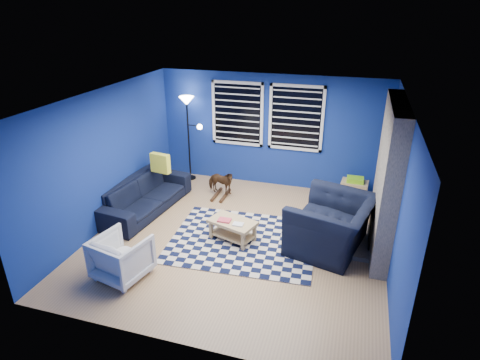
# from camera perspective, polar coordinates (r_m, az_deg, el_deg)

# --- Properties ---
(floor) EXTENTS (5.00, 5.00, 0.00)m
(floor) POSITION_cam_1_polar(r_m,az_deg,el_deg) (7.20, -0.34, -8.34)
(floor) COLOR tan
(floor) RESTS_ON ground
(ceiling) EXTENTS (5.00, 5.00, 0.00)m
(ceiling) POSITION_cam_1_polar(r_m,az_deg,el_deg) (6.24, -0.39, 11.48)
(ceiling) COLOR white
(ceiling) RESTS_ON wall_back
(wall_back) EXTENTS (5.00, 0.00, 5.00)m
(wall_back) POSITION_cam_1_polar(r_m,az_deg,el_deg) (8.90, 4.36, 6.90)
(wall_back) COLOR navy
(wall_back) RESTS_ON floor
(wall_left) EXTENTS (0.00, 5.00, 5.00)m
(wall_left) POSITION_cam_1_polar(r_m,az_deg,el_deg) (7.68, -18.54, 2.89)
(wall_left) COLOR navy
(wall_left) RESTS_ON floor
(wall_right) EXTENTS (0.00, 5.00, 5.00)m
(wall_right) POSITION_cam_1_polar(r_m,az_deg,el_deg) (6.42, 21.54, -1.71)
(wall_right) COLOR navy
(wall_right) RESTS_ON floor
(fireplace) EXTENTS (0.65, 2.00, 2.50)m
(fireplace) POSITION_cam_1_polar(r_m,az_deg,el_deg) (6.88, 20.08, -0.25)
(fireplace) COLOR gray
(fireplace) RESTS_ON floor
(window_left) EXTENTS (1.17, 0.06, 1.42)m
(window_left) POSITION_cam_1_polar(r_m,az_deg,el_deg) (8.95, -0.37, 9.40)
(window_left) COLOR black
(window_left) RESTS_ON wall_back
(window_right) EXTENTS (1.17, 0.06, 1.42)m
(window_right) POSITION_cam_1_polar(r_m,az_deg,el_deg) (8.67, 7.97, 8.69)
(window_right) COLOR black
(window_right) RESTS_ON wall_back
(tv) EXTENTS (0.07, 1.00, 0.58)m
(tv) POSITION_cam_1_polar(r_m,az_deg,el_deg) (8.22, 20.54, 5.08)
(tv) COLOR black
(tv) RESTS_ON wall_right
(rug) EXTENTS (2.62, 2.15, 0.02)m
(rug) POSITION_cam_1_polar(r_m,az_deg,el_deg) (7.14, 0.45, -8.55)
(rug) COLOR black
(rug) RESTS_ON floor
(sofa) EXTENTS (2.31, 1.12, 0.65)m
(sofa) POSITION_cam_1_polar(r_m,az_deg,el_deg) (8.22, -13.43, -2.13)
(sofa) COLOR black
(sofa) RESTS_ON floor
(armchair_big) EXTENTS (1.65, 1.52, 0.90)m
(armchair_big) POSITION_cam_1_polar(r_m,az_deg,el_deg) (6.89, 12.85, -6.22)
(armchair_big) COLOR black
(armchair_big) RESTS_ON floor
(armchair_bent) EXTENTS (0.87, 0.89, 0.68)m
(armchair_bent) POSITION_cam_1_polar(r_m,az_deg,el_deg) (6.39, -16.45, -10.44)
(armchair_bent) COLOR gray
(armchair_bent) RESTS_ON floor
(rocking_horse) EXTENTS (0.37, 0.67, 0.54)m
(rocking_horse) POSITION_cam_1_polar(r_m,az_deg,el_deg) (8.55, -2.79, -0.32)
(rocking_horse) COLOR #412115
(rocking_horse) RESTS_ON floor
(coffee_table) EXTENTS (0.90, 0.68, 0.40)m
(coffee_table) POSITION_cam_1_polar(r_m,az_deg,el_deg) (7.03, -1.09, -6.57)
(coffee_table) COLOR tan
(coffee_table) RESTS_ON rug
(cabinet) EXTENTS (0.56, 0.40, 0.54)m
(cabinet) POSITION_cam_1_polar(r_m,az_deg,el_deg) (8.72, 15.88, -1.49)
(cabinet) COLOR tan
(cabinet) RESTS_ON floor
(floor_lamp) EXTENTS (0.53, 0.33, 1.96)m
(floor_lamp) POSITION_cam_1_polar(r_m,az_deg,el_deg) (9.12, -7.40, 9.49)
(floor_lamp) COLOR black
(floor_lamp) RESTS_ON floor
(throw_pillow) EXTENTS (0.43, 0.20, 0.40)m
(throw_pillow) POSITION_cam_1_polar(r_m,az_deg,el_deg) (8.33, -11.27, 2.37)
(throw_pillow) COLOR #F2F139
(throw_pillow) RESTS_ON sofa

